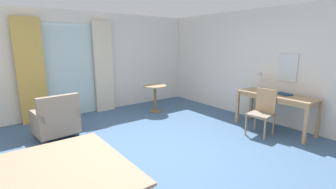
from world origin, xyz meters
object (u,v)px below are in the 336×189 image
Objects in this scene: round_cafe_table at (155,92)px; writing_desk at (276,98)px; closed_book at (283,94)px; desk_lamp at (260,78)px; armchair_by_window at (56,121)px; desk_chair at (263,110)px.

writing_desk is at bearing -64.62° from round_cafe_table.
closed_book is 3.11m from round_cafe_table.
desk_lamp is 0.53× the size of armchair_by_window.
desk_lamp is at bearing -58.85° from round_cafe_table.
closed_book is 0.44× the size of round_cafe_table.
closed_book is (0.52, -0.13, 0.29)m from desk_chair.
armchair_by_window is at bearing 154.60° from desk_lamp.
desk_chair is 1.97× the size of desk_lamp.
desk_chair is 0.61m from closed_book.
round_cafe_table is (-1.27, 2.68, -0.16)m from writing_desk.
closed_book is 4.63m from armchair_by_window.
armchair_by_window is (-3.84, 2.31, -0.34)m from writing_desk.
desk_chair is at bearing -34.00° from armchair_by_window.
closed_book reaches higher than round_cafe_table.
closed_book is 0.36× the size of armchair_by_window.
round_cafe_table is (-1.35, 2.79, -0.27)m from closed_book.
writing_desk reaches higher than round_cafe_table.
desk_lamp reaches higher than closed_book.
desk_chair is 4.11m from armchair_by_window.
desk_lamp is 4.39m from armchair_by_window.
desk_chair is 1.04× the size of armchair_by_window.
round_cafe_table is at bearing 107.40° from desk_chair.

